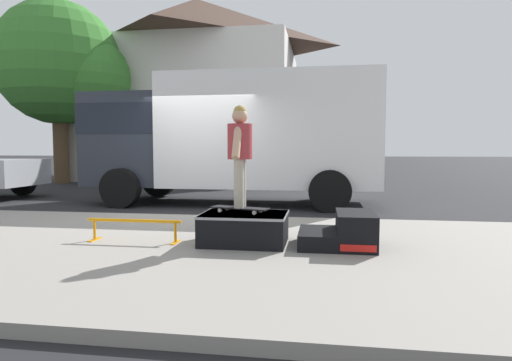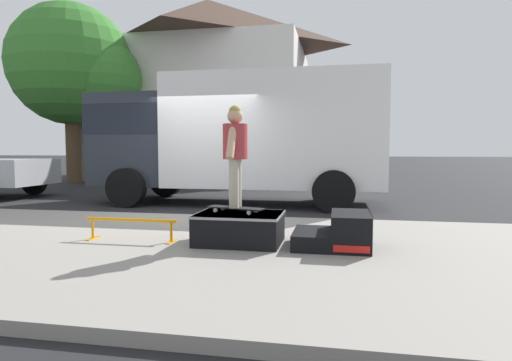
% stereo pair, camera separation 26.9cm
% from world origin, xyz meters
% --- Properties ---
extents(ground_plane, '(140.00, 140.00, 0.00)m').
position_xyz_m(ground_plane, '(0.00, 0.00, 0.00)').
color(ground_plane, black).
extents(sidewalk_slab, '(50.00, 5.00, 0.12)m').
position_xyz_m(sidewalk_slab, '(0.00, -3.00, 0.06)').
color(sidewalk_slab, gray).
rests_on(sidewalk_slab, ground).
extents(skate_box, '(1.09, 0.84, 0.39)m').
position_xyz_m(skate_box, '(1.71, -2.73, 0.33)').
color(skate_box, black).
rests_on(skate_box, sidewalk_slab).
extents(kicker_ramp, '(0.93, 0.84, 0.43)m').
position_xyz_m(kicker_ramp, '(2.97, -2.73, 0.30)').
color(kicker_ramp, black).
rests_on(kicker_ramp, sidewalk_slab).
extents(grind_rail, '(1.29, 0.28, 0.30)m').
position_xyz_m(grind_rail, '(0.25, -2.84, 0.34)').
color(grind_rail, orange).
rests_on(grind_rail, sidewalk_slab).
extents(skateboard, '(0.80, 0.41, 0.07)m').
position_xyz_m(skateboard, '(1.64, -2.67, 0.57)').
color(skateboard, black).
rests_on(skateboard, skate_box).
extents(skater_kid, '(0.32, 0.68, 1.32)m').
position_xyz_m(skater_kid, '(1.64, -2.67, 1.35)').
color(skater_kid, '#B7AD99').
rests_on(skater_kid, skateboard).
extents(box_truck, '(6.91, 2.63, 3.05)m').
position_xyz_m(box_truck, '(0.50, 2.20, 1.70)').
color(box_truck, white).
rests_on(box_truck, ground).
extents(street_tree_main, '(5.17, 4.70, 6.99)m').
position_xyz_m(street_tree_main, '(-7.11, 7.41, 4.49)').
color(street_tree_main, brown).
rests_on(street_tree_main, ground).
extents(house_behind, '(9.54, 8.22, 8.40)m').
position_xyz_m(house_behind, '(-3.24, 12.00, 4.24)').
color(house_behind, silver).
rests_on(house_behind, ground).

